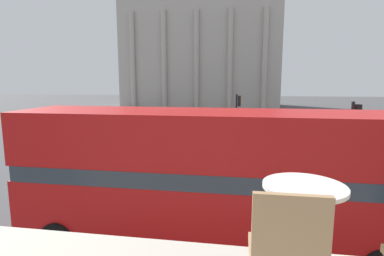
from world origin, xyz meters
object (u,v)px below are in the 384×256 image
Objects in this scene: double_decker_bus at (211,173)px; cafe_dining_table at (303,210)px; cafe_chair_0 at (286,254)px; car_navy at (289,153)px; traffic_light_near at (352,140)px; traffic_light_mid at (237,115)px; pedestrian_blue at (160,114)px; plaza_building_left at (202,54)px; pedestrian_yellow at (185,159)px.

cafe_dining_table reaches higher than double_decker_bus.
cafe_chair_0 reaches higher than car_navy.
traffic_light_mid is at bearing 117.90° from traffic_light_near.
double_decker_bus is 7.07× the size of pedestrian_blue.
pedestrian_blue is at bearing 78.60° from car_navy.
car_navy is at bearing -75.83° from plaza_building_left.
cafe_chair_0 is at bearing -75.18° from pedestrian_yellow.
cafe_dining_table reaches higher than pedestrian_blue.
traffic_light_near is at bearing -124.70° from car_navy.
plaza_building_left reaches higher than traffic_light_near.
pedestrian_yellow is at bearing -113.61° from traffic_light_mid.
traffic_light_near is 1.03× the size of traffic_light_mid.
cafe_dining_table is at bearing -73.68° from pedestrian_yellow.
double_decker_bus is at bearing -82.47° from plaza_building_left.
cafe_dining_table is 0.18× the size of traffic_light_near.
traffic_light_near reaches higher than pedestrian_yellow.
car_navy is at bearing -34.67° from traffic_light_mid.
cafe_dining_table is at bearing 78.35° from cafe_chair_0.
plaza_building_left reaches higher than pedestrian_blue.
cafe_dining_table reaches higher than traffic_light_mid.
car_navy is 2.35× the size of pedestrian_yellow.
double_decker_bus is 12.38× the size of cafe_chair_0.
traffic_light_near is at bearing 76.82° from cafe_chair_0.
plaza_building_left is 46.32m from pedestrian_yellow.
traffic_light_near is (3.76, 9.68, -1.27)m from cafe_dining_table.
double_decker_bus is at bearing 106.66° from cafe_chair_0.
traffic_light_near is (3.96, 10.26, -1.25)m from cafe_chair_0.
plaza_building_left is 7.01× the size of car_navy.
traffic_light_mid is 2.55× the size of pedestrian_blue.
plaza_building_left is at bearing 105.62° from cafe_chair_0.
traffic_light_mid is at bearing 99.17° from cafe_chair_0.
double_decker_bus is 6.13m from traffic_light_near.
double_decker_bus is at bearing -70.74° from pedestrian_yellow.
cafe_chair_0 is 35.98m from pedestrian_blue.
traffic_light_near is 2.33× the size of pedestrian_yellow.
plaza_building_left reaches higher than cafe_dining_table.
car_navy is (10.49, -41.54, -9.54)m from plaza_building_left.
cafe_chair_0 is at bearing -79.34° from double_decker_bus.
cafe_chair_0 is at bearing -82.34° from plaza_building_left.
traffic_light_near is 0.99× the size of car_navy.
car_navy is 22.09m from pedestrian_blue.
double_decker_bus is 29.14m from pedestrian_blue.
plaza_building_left reaches higher than double_decker_bus.
plaza_building_left is (-6.76, 51.15, 7.97)m from double_decker_bus.
plaza_building_left is at bearing 100.63° from traffic_light_mid.
cafe_dining_table is 12.91m from pedestrian_yellow.
cafe_dining_table is 0.41× the size of pedestrian_yellow.
double_decker_bus is 2.68× the size of car_navy.
plaza_building_left reaches higher than cafe_chair_0.
car_navy is at bearing 101.71° from traffic_light_near.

